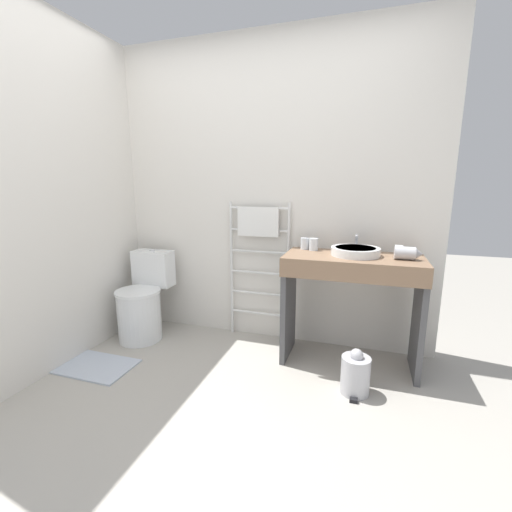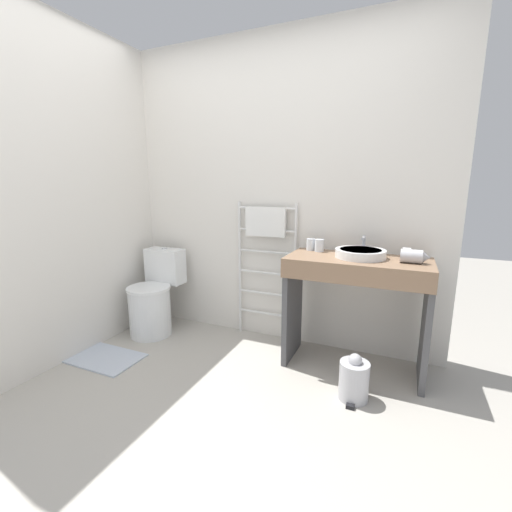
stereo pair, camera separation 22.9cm
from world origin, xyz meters
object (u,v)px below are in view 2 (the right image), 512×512
Objects in this scene: toilet at (154,299)px; trash_bin at (354,380)px; sink_basin at (360,253)px; towel_radiator at (266,243)px; cup_near_edge at (319,245)px; cup_near_wall at (311,244)px; hair_dryer at (413,256)px.

trash_bin is (1.82, -0.30, -0.18)m from toilet.
sink_basin is 1.13× the size of trash_bin.
towel_radiator reaches higher than cup_near_edge.
cup_near_wall is at bearing -9.97° from towel_radiator.
cup_near_edge reaches higher than sink_basin.
trash_bin is (0.85, -0.61, -0.72)m from towel_radiator.
cup_near_wall is (0.41, -0.07, 0.03)m from towel_radiator.
hair_dryer is 0.61× the size of trash_bin.
cup_near_wall is at bearing 159.54° from cup_near_edge.
cup_near_wall is 0.30× the size of trash_bin.
toilet is at bearing -177.66° from hair_dryer.
trash_bin is (0.37, -0.51, -0.75)m from cup_near_edge.
cup_near_edge reaches higher than hair_dryer.
towel_radiator is 3.88× the size of trash_bin.
sink_basin is 0.33m from cup_near_edge.
toilet is 8.35× the size of cup_near_wall.
sink_basin is at bearing 3.61° from toilet.
towel_radiator is 0.41m from cup_near_wall.
trash_bin is at bearing -50.53° from cup_near_wall.
trash_bin is (-0.28, -0.39, -0.75)m from hair_dryer.
trash_bin is (0.45, -0.54, -0.75)m from cup_near_wall.
towel_radiator reaches higher than trash_bin.
trash_bin is at bearing -9.42° from toilet.
cup_near_edge is 0.50× the size of hair_dryer.
toilet is at bearing -170.11° from cup_near_wall.
toilet is 1.85m from trash_bin.
hair_dryer is at bearing -12.01° from cup_near_wall.
cup_near_edge is at bearing 125.91° from trash_bin.
hair_dryer is 0.89m from trash_bin.
towel_radiator is at bearing 17.80° from toilet.
cup_near_wall is 0.74m from hair_dryer.
towel_radiator is 0.49m from cup_near_edge.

